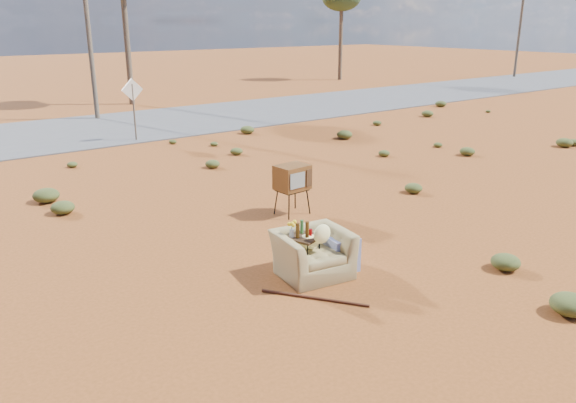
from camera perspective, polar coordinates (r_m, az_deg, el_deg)
ground at (r=10.09m, az=3.45°, el=-5.98°), size 140.00×140.00×0.00m
highway at (r=23.17m, az=-21.44°, el=6.56°), size 140.00×7.00×0.04m
armchair at (r=9.41m, az=3.01°, el=-4.62°), size 1.50×0.94×1.03m
tv_unit at (r=12.18m, az=0.44°, el=2.39°), size 0.73×0.60×1.11m
side_table at (r=9.26m, az=1.35°, el=-3.44°), size 0.61×0.61×0.97m
rusty_bar at (r=8.74m, az=2.70°, el=-9.76°), size 1.03×1.42×0.05m
road_sign at (r=20.60m, az=-15.47°, el=10.06°), size 0.78×0.06×2.19m
utility_pole_center at (r=25.78m, az=-19.72°, el=17.04°), size 1.40×0.20×8.00m
utility_pole_east at (r=46.92m, az=22.57°, el=16.66°), size 1.40×0.20×8.00m
scrub_patch at (r=13.14m, az=-11.88°, el=0.05°), size 17.49×8.07×0.33m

